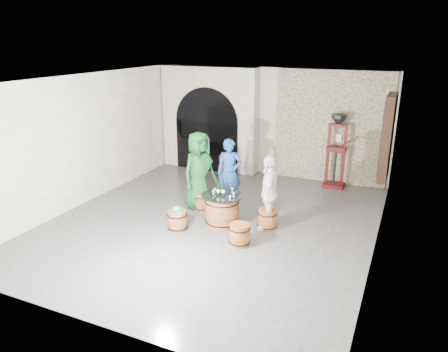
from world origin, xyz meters
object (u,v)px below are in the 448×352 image
at_px(barrel_stool_far, 228,199).
at_px(wine_bottle_left, 218,189).
at_px(person_blue, 229,172).
at_px(wine_bottle_right, 223,188).
at_px(barrel_stool_near_left, 177,220).
at_px(barrel_table, 222,210).
at_px(person_white, 269,193).
at_px(barrel_stool_right, 267,219).
at_px(wine_bottle_center, 223,190).
at_px(barrel_stool_near_right, 240,235).
at_px(corking_press, 337,146).
at_px(side_barrel, 227,168).
at_px(barrel_stool_left, 202,201).
at_px(person_green, 199,171).

bearing_deg(barrel_stool_far, wine_bottle_left, -78.40).
distance_m(person_blue, wine_bottle_right, 1.15).
bearing_deg(barrel_stool_near_left, barrel_table, 38.58).
bearing_deg(person_white, person_blue, -135.06).
relative_size(barrel_stool_far, person_white, 0.27).
distance_m(barrel_table, person_white, 1.14).
xyz_separation_m(barrel_stool_right, wine_bottle_center, (-0.95, -0.26, 0.63)).
bearing_deg(person_blue, wine_bottle_left, -101.04).
bearing_deg(barrel_stool_near_right, person_blue, 119.03).
height_order(barrel_stool_right, wine_bottle_right, wine_bottle_right).
bearing_deg(barrel_stool_right, wine_bottle_right, -172.02).
height_order(person_white, wine_bottle_left, person_white).
xyz_separation_m(barrel_table, barrel_stool_near_right, (0.72, -0.72, -0.14)).
height_order(barrel_stool_near_right, corking_press, corking_press).
relative_size(wine_bottle_left, wine_bottle_right, 1.00).
height_order(barrel_stool_right, side_barrel, side_barrel).
bearing_deg(barrel_stool_near_right, wine_bottle_right, 131.90).
distance_m(barrel_stool_far, person_blue, 0.67).
bearing_deg(wine_bottle_center, wine_bottle_right, 114.24).
xyz_separation_m(barrel_stool_near_right, wine_bottle_center, (-0.69, 0.70, 0.63)).
relative_size(barrel_stool_near_left, person_blue, 0.27).
bearing_deg(corking_press, barrel_stool_near_left, -122.56).
bearing_deg(person_blue, side_barrel, 91.73).
height_order(person_white, wine_bottle_center, person_white).
xyz_separation_m(barrel_table, person_white, (1.00, 0.26, 0.48)).
bearing_deg(barrel_stool_near_left, wine_bottle_left, 40.02).
bearing_deg(side_barrel, wine_bottle_center, -67.84).
relative_size(barrel_stool_left, wine_bottle_center, 1.38).
distance_m(barrel_stool_near_right, corking_press, 4.55).
relative_size(person_green, wine_bottle_right, 5.90).
xyz_separation_m(barrel_stool_near_right, person_blue, (-1.07, 1.93, 0.62)).
height_order(barrel_stool_left, side_barrel, side_barrel).
distance_m(person_green, person_blue, 0.78).
bearing_deg(corking_press, barrel_stool_far, -129.59).
xyz_separation_m(barrel_stool_right, person_blue, (-1.34, 0.96, 0.62)).
distance_m(barrel_stool_near_right, wine_bottle_left, 1.22).
xyz_separation_m(barrel_stool_near_left, side_barrel, (-0.39, 3.60, 0.13)).
distance_m(barrel_stool_left, person_white, 1.95).
bearing_deg(wine_bottle_left, wine_bottle_right, 69.59).
bearing_deg(wine_bottle_left, barrel_stool_left, 138.98).
xyz_separation_m(barrel_stool_right, person_green, (-1.91, 0.44, 0.74)).
bearing_deg(barrel_stool_right, person_blue, 144.25).
height_order(barrel_stool_right, corking_press, corking_press).
distance_m(barrel_stool_near_left, corking_press, 5.06).
bearing_deg(person_blue, barrel_table, -97.28).
distance_m(barrel_stool_near_right, side_barrel, 4.15).
relative_size(side_barrel, corking_press, 0.34).
xyz_separation_m(person_green, person_blue, (0.57, 0.52, -0.12)).
relative_size(barrel_stool_far, wine_bottle_left, 1.38).
xyz_separation_m(person_green, corking_press, (2.74, 2.90, 0.24)).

